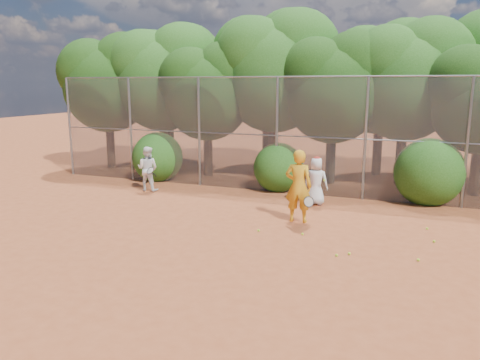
% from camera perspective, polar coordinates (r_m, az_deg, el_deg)
% --- Properties ---
extents(ground, '(80.00, 80.00, 0.00)m').
position_cam_1_polar(ground, '(10.94, 0.09, -8.54)').
color(ground, '#974422').
rests_on(ground, ground).
extents(fence_back, '(20.05, 0.09, 4.03)m').
position_cam_1_polar(fence_back, '(16.12, 7.51, 5.44)').
color(fence_back, gray).
rests_on(fence_back, ground).
extents(tree_0, '(4.38, 3.81, 6.00)m').
position_cam_1_polar(tree_0, '(21.98, -15.73, 11.67)').
color(tree_0, black).
rests_on(tree_0, ground).
extents(tree_1, '(4.64, 4.03, 6.35)m').
position_cam_1_polar(tree_1, '(21.02, -9.33, 12.60)').
color(tree_1, black).
rests_on(tree_1, ground).
extents(tree_2, '(3.99, 3.47, 5.47)m').
position_cam_1_polar(tree_2, '(19.22, -3.84, 11.09)').
color(tree_2, black).
rests_on(tree_2, ground).
extents(tree_3, '(4.89, 4.26, 6.70)m').
position_cam_1_polar(tree_3, '(19.27, 4.42, 13.50)').
color(tree_3, black).
rests_on(tree_3, ground).
extents(tree_4, '(4.19, 3.64, 5.73)m').
position_cam_1_polar(tree_4, '(18.08, 11.53, 11.40)').
color(tree_4, black).
rests_on(tree_4, ground).
extents(tree_5, '(4.51, 3.92, 6.17)m').
position_cam_1_polar(tree_5, '(18.61, 19.78, 11.85)').
color(tree_5, black).
rests_on(tree_5, ground).
extents(tree_9, '(4.83, 4.20, 6.62)m').
position_cam_1_polar(tree_9, '(23.51, -8.56, 12.94)').
color(tree_9, black).
rests_on(tree_9, ground).
extents(tree_10, '(5.15, 4.48, 7.06)m').
position_cam_1_polar(tree_10, '(21.67, 3.60, 13.93)').
color(tree_10, black).
rests_on(tree_10, ground).
extents(tree_11, '(4.64, 4.03, 6.35)m').
position_cam_1_polar(tree_11, '(20.27, 17.09, 12.29)').
color(tree_11, black).
rests_on(tree_11, ground).
extents(bush_0, '(2.00, 2.00, 2.00)m').
position_cam_1_polar(bush_0, '(18.82, -10.01, 3.03)').
color(bush_0, '#1E4E13').
rests_on(bush_0, ground).
extents(bush_1, '(1.80, 1.80, 1.80)m').
position_cam_1_polar(bush_1, '(16.80, 4.74, 1.79)').
color(bush_1, '#1E4E13').
rests_on(bush_1, ground).
extents(bush_2, '(2.20, 2.20, 2.20)m').
position_cam_1_polar(bush_2, '(16.09, 22.06, 1.24)').
color(bush_2, '#1E4E13').
rests_on(bush_2, ground).
extents(player_yellow, '(0.89, 0.60, 2.03)m').
position_cam_1_polar(player_yellow, '(12.95, 7.13, -0.75)').
color(player_yellow, orange).
rests_on(player_yellow, ground).
extents(player_teen, '(0.78, 0.53, 1.55)m').
position_cam_1_polar(player_teen, '(14.93, 9.26, -0.09)').
color(player_teen, white).
rests_on(player_teen, ground).
extents(player_white, '(0.89, 0.78, 1.59)m').
position_cam_1_polar(player_white, '(17.00, -11.20, 1.36)').
color(player_white, white).
rests_on(player_white, ground).
extents(ball_0, '(0.07, 0.07, 0.07)m').
position_cam_1_polar(ball_0, '(10.91, 13.18, -8.73)').
color(ball_0, '#BAE229').
rests_on(ball_0, ground).
extents(ball_1, '(0.07, 0.07, 0.07)m').
position_cam_1_polar(ball_1, '(12.35, 22.58, -6.91)').
color(ball_1, '#BAE229').
rests_on(ball_1, ground).
extents(ball_2, '(0.07, 0.07, 0.07)m').
position_cam_1_polar(ball_2, '(10.75, 11.69, -8.98)').
color(ball_2, '#BAE229').
rests_on(ball_2, ground).
extents(ball_3, '(0.07, 0.07, 0.07)m').
position_cam_1_polar(ball_3, '(10.98, 20.90, -9.09)').
color(ball_3, '#BAE229').
rests_on(ball_3, ground).
extents(ball_4, '(0.07, 0.07, 0.07)m').
position_cam_1_polar(ball_4, '(12.05, 7.63, -6.54)').
color(ball_4, '#BAE229').
rests_on(ball_4, ground).
extents(ball_5, '(0.07, 0.07, 0.07)m').
position_cam_1_polar(ball_5, '(13.32, 21.84, -5.52)').
color(ball_5, '#BAE229').
rests_on(ball_5, ground).
extents(ball_6, '(0.07, 0.07, 0.07)m').
position_cam_1_polar(ball_6, '(12.24, 2.27, -6.15)').
color(ball_6, '#BAE229').
rests_on(ball_6, ground).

